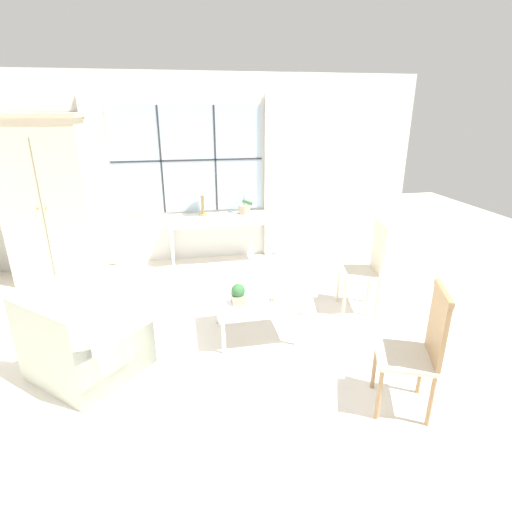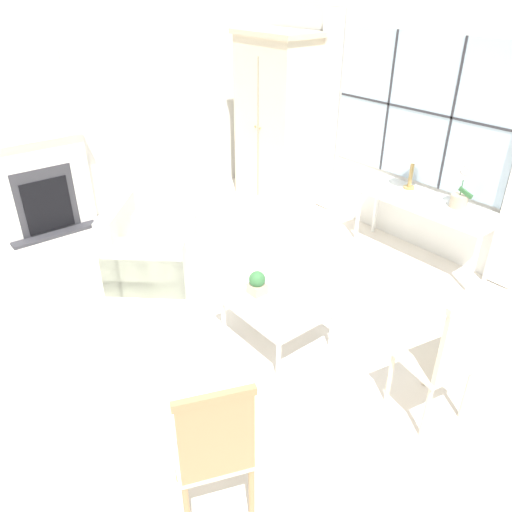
{
  "view_description": "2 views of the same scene",
  "coord_description": "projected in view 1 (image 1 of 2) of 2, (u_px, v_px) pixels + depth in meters",
  "views": [
    {
      "loc": [
        -0.21,
        -3.18,
        2.33
      ],
      "look_at": [
        0.52,
        0.45,
        0.94
      ],
      "focal_mm": 28.0,
      "sensor_mm": 36.0,
      "label": 1
    },
    {
      "loc": [
        3.17,
        -1.83,
        2.86
      ],
      "look_at": [
        0.48,
        0.34,
        0.9
      ],
      "focal_mm": 35.0,
      "sensor_mm": 36.0,
      "label": 2
    }
  ],
  "objects": [
    {
      "name": "potted_orchid",
      "position": [
        244.0,
        201.0,
        6.11
      ],
      "size": [
        0.22,
        0.18,
        0.51
      ],
      "color": "tan",
      "rests_on": "console_table"
    },
    {
      "name": "potted_plant_small",
      "position": [
        238.0,
        294.0,
        4.08
      ],
      "size": [
        0.14,
        0.14,
        0.22
      ],
      "color": "tan",
      "rests_on": "coffee_table"
    },
    {
      "name": "accent_chair_wooden",
      "position": [
        421.0,
        344.0,
        3.09
      ],
      "size": [
        0.57,
        0.57,
        1.07
      ],
      "color": "beige",
      "rests_on": "ground_plane"
    },
    {
      "name": "side_chair_wooden",
      "position": [
        369.0,
        261.0,
        4.68
      ],
      "size": [
        0.52,
        0.52,
        1.11
      ],
      "color": "beige",
      "rests_on": "ground_plane"
    },
    {
      "name": "console_table",
      "position": [
        221.0,
        221.0,
        6.13
      ],
      "size": [
        1.59,
        0.41,
        0.77
      ],
      "color": "white",
      "rests_on": "ground_plane"
    },
    {
      "name": "table_lamp",
      "position": [
        202.0,
        188.0,
        5.95
      ],
      "size": [
        0.31,
        0.31,
        0.54
      ],
      "color": "#9E7F47",
      "rests_on": "console_table"
    },
    {
      "name": "armchair_upholstered",
      "position": [
        85.0,
        345.0,
        3.64
      ],
      "size": [
        1.2,
        1.2,
        0.82
      ],
      "color": "beige",
      "rests_on": "ground_plane"
    },
    {
      "name": "wall_back_windowed",
      "position": [
        189.0,
        172.0,
        6.06
      ],
      "size": [
        7.2,
        0.14,
        2.8
      ],
      "color": "silver",
      "rests_on": "ground_plane"
    },
    {
      "name": "pillar_candle",
      "position": [
        276.0,
        296.0,
        4.15
      ],
      "size": [
        0.13,
        0.13,
        0.13
      ],
      "color": "silver",
      "rests_on": "coffee_table"
    },
    {
      "name": "ground_plane",
      "position": [
        212.0,
        368.0,
        3.78
      ],
      "size": [
        14.0,
        14.0,
        0.0
      ],
      "primitive_type": "plane",
      "color": "silver"
    },
    {
      "name": "armoire",
      "position": [
        49.0,
        200.0,
        5.44
      ],
      "size": [
        1.14,
        0.7,
        2.25
      ],
      "color": "beige",
      "rests_on": "ground_plane"
    },
    {
      "name": "coffee_table",
      "position": [
        255.0,
        302.0,
        4.23
      ],
      "size": [
        0.85,
        0.71,
        0.42
      ],
      "color": "silver",
      "rests_on": "ground_plane"
    }
  ]
}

